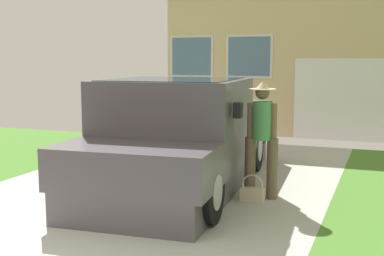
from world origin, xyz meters
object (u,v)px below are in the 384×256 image
object	(u,v)px
pickup_truck	(176,141)
house_with_garage	(351,52)
wheeled_trash_bin	(116,115)
handbag	(252,193)
person_with_hat	(262,135)

from	to	relation	value
pickup_truck	house_with_garage	distance (m)	9.12
pickup_truck	wheeled_trash_bin	bearing A→B (deg)	-55.00
handbag	house_with_garage	bearing A→B (deg)	86.04
person_with_hat	wheeled_trash_bin	bearing A→B (deg)	-47.49
pickup_truck	house_with_garage	size ratio (longest dim) A/B	0.54
person_with_hat	house_with_garage	xyz separation A→B (m)	(0.56, 8.80, 1.28)
handbag	pickup_truck	bearing A→B (deg)	170.43
person_with_hat	wheeled_trash_bin	distance (m)	6.40
house_with_garage	pickup_truck	bearing A→B (deg)	-102.06
handbag	wheeled_trash_bin	size ratio (longest dim) A/B	0.37
house_with_garage	wheeled_trash_bin	size ratio (longest dim) A/B	9.15
person_with_hat	handbag	size ratio (longest dim) A/B	4.36
handbag	house_with_garage	xyz separation A→B (m)	(0.63, 9.02, 2.08)
person_with_hat	house_with_garage	bearing A→B (deg)	-99.62
wheeled_trash_bin	person_with_hat	bearing A→B (deg)	-41.49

